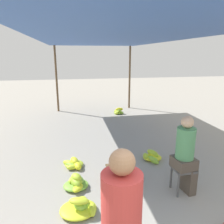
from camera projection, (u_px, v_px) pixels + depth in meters
canopy_post_back_left at (57, 79)px, 8.75m from camera, size 0.08×0.08×2.62m
canopy_post_back_right at (130, 78)px, 9.29m from camera, size 0.08×0.08×2.62m
canopy_tarp at (111, 38)px, 4.99m from camera, size 3.43×8.17×0.04m
stool at (183, 172)px, 3.68m from camera, size 0.34×0.34×0.45m
vendor_seated at (186, 153)px, 3.59m from camera, size 0.38×0.38×1.35m
banana_pile_left_0 at (80, 207)px, 3.25m from camera, size 0.55×0.48×0.27m
banana_pile_left_1 at (76, 183)px, 3.84m from camera, size 0.44×0.47×0.26m
banana_pile_left_2 at (74, 164)px, 4.55m from camera, size 0.46×0.44×0.18m
banana_pile_right_0 at (152, 156)px, 4.88m from camera, size 0.43×0.58×0.19m
banana_pile_right_1 at (118, 112)px, 8.62m from camera, size 0.40×0.49×0.26m
crate_near at (120, 174)px, 4.09m from camera, size 0.49×0.49×0.22m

